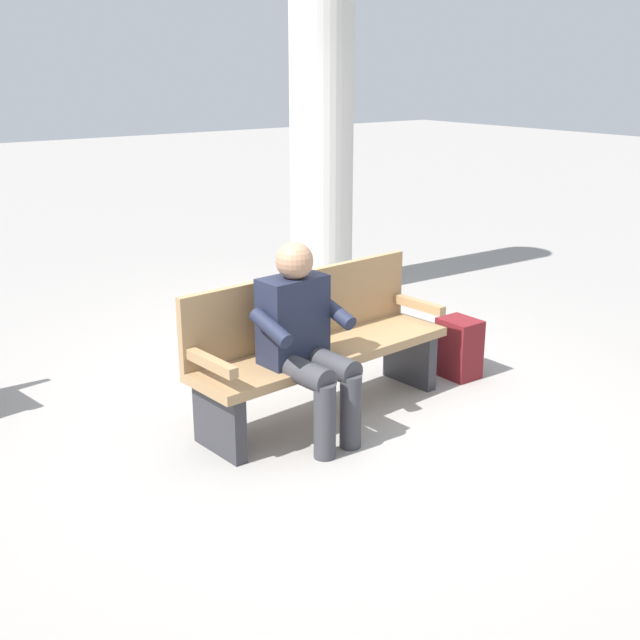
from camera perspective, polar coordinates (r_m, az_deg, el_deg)
name	(u,v)px	position (r m, az deg, el deg)	size (l,w,h in m)	color
ground_plane	(324,413)	(5.14, 0.27, -6.73)	(40.00, 40.00, 0.00)	gray
bench_near	(316,344)	(5.02, -0.26, -1.71)	(1.83, 0.62, 0.90)	#9E7A51
person_seated	(305,337)	(4.62, -1.08, -1.25)	(0.59, 0.59, 1.18)	#1E2338
backpack	(459,348)	(5.75, 10.00, -2.02)	(0.27, 0.28, 0.43)	maroon
support_pillar	(322,90)	(7.58, 0.12, 16.24)	(0.60, 0.60, 3.84)	beige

